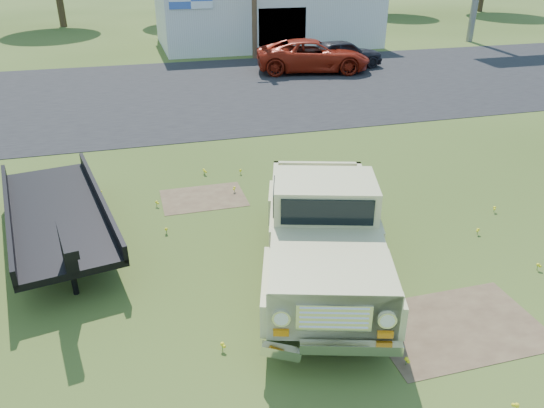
{
  "coord_description": "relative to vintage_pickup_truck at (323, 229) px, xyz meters",
  "views": [
    {
      "loc": [
        -3.66,
        -9.34,
        6.1
      ],
      "look_at": [
        -0.79,
        1.0,
        0.84
      ],
      "focal_mm": 35.0,
      "sensor_mm": 36.0,
      "label": 1
    }
  ],
  "objects": [
    {
      "name": "vintage_pickup_truck",
      "position": [
        0.0,
        0.0,
        0.0
      ],
      "size": [
        3.95,
        6.33,
        2.15
      ],
      "primitive_type": null,
      "rotation": [
        0.0,
        0.0,
        -0.3
      ],
      "color": "tan",
      "rests_on": "ground"
    },
    {
      "name": "asphalt_lot",
      "position": [
        0.24,
        15.81,
        -1.07
      ],
      "size": [
        90.0,
        14.0,
        0.02
      ],
      "primitive_type": "cube",
      "color": "black",
      "rests_on": "ground"
    },
    {
      "name": "dark_sedan",
      "position": [
        8.21,
        18.92,
        -0.32
      ],
      "size": [
        4.57,
        2.17,
        1.51
      ],
      "primitive_type": "imported",
      "rotation": [
        0.0,
        0.0,
        1.66
      ],
      "color": "black",
      "rests_on": "ground"
    },
    {
      "name": "commercial_building",
      "position": [
        6.24,
        27.8,
        1.03
      ],
      "size": [
        14.2,
        8.2,
        4.15
      ],
      "color": "silver",
      "rests_on": "ground"
    },
    {
      "name": "dirt_patch_a",
      "position": [
        1.74,
        -2.19,
        -1.07
      ],
      "size": [
        3.0,
        2.0,
        0.01
      ],
      "primitive_type": "cube",
      "color": "brown",
      "rests_on": "ground"
    },
    {
      "name": "ground",
      "position": [
        0.24,
        0.81,
        -1.07
      ],
      "size": [
        140.0,
        140.0,
        0.0
      ],
      "primitive_type": "plane",
      "color": "#314215",
      "rests_on": "ground"
    },
    {
      "name": "flatbed_trailer",
      "position": [
        -5.23,
        2.92,
        -0.25
      ],
      "size": [
        3.09,
        6.3,
        1.65
      ],
      "primitive_type": null,
      "rotation": [
        0.0,
        0.0,
        0.18
      ],
      "color": "black",
      "rests_on": "ground"
    },
    {
      "name": "dirt_patch_b",
      "position": [
        -1.76,
        4.31,
        -1.07
      ],
      "size": [
        2.2,
        1.6,
        0.01
      ],
      "primitive_type": "cube",
      "color": "brown",
      "rests_on": "ground"
    },
    {
      "name": "red_pickup",
      "position": [
        6.33,
        18.4,
        -0.25
      ],
      "size": [
        6.39,
        3.93,
        1.65
      ],
      "primitive_type": "imported",
      "rotation": [
        0.0,
        0.0,
        1.36
      ],
      "color": "maroon",
      "rests_on": "ground"
    }
  ]
}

